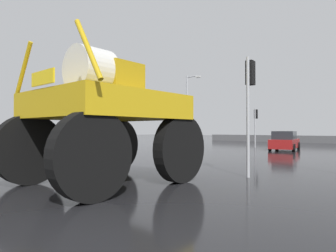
# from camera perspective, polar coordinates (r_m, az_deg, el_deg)

# --- Properties ---
(ground_plane) EXTENTS (120.00, 120.00, 0.00)m
(ground_plane) POSITION_cam_1_polar(r_m,az_deg,el_deg) (19.28, 13.73, -5.56)
(ground_plane) COLOR black
(oversize_sprayer) EXTENTS (4.33, 5.39, 4.17)m
(oversize_sprayer) POSITION_cam_1_polar(r_m,az_deg,el_deg) (8.97, -12.13, 2.12)
(oversize_sprayer) COLOR black
(oversize_sprayer) RESTS_ON ground
(sedan_ahead) EXTENTS (2.29, 4.29, 1.52)m
(sedan_ahead) POSITION_cam_1_polar(r_m,az_deg,el_deg) (24.87, 21.90, -2.79)
(sedan_ahead) COLOR maroon
(sedan_ahead) RESTS_ON ground
(traffic_signal_near_left) EXTENTS (0.24, 0.54, 3.71)m
(traffic_signal_near_left) POSITION_cam_1_polar(r_m,az_deg,el_deg) (17.01, -16.87, 2.94)
(traffic_signal_near_left) COLOR #A8AAAF
(traffic_signal_near_left) RESTS_ON ground
(traffic_signal_near_right) EXTENTS (0.24, 0.54, 4.12)m
(traffic_signal_near_right) POSITION_cam_1_polar(r_m,az_deg,el_deg) (10.50, 15.74, 6.85)
(traffic_signal_near_right) COLOR #A8AAAF
(traffic_signal_near_right) RESTS_ON ground
(traffic_signal_far_left) EXTENTS (0.24, 0.55, 3.59)m
(traffic_signal_far_left) POSITION_cam_1_polar(r_m,az_deg,el_deg) (27.79, 16.83, 1.33)
(traffic_signal_far_left) COLOR #A8AAAF
(traffic_signal_far_left) RESTS_ON ground
(streetlight_far_left) EXTENTS (1.67, 0.24, 7.15)m
(streetlight_far_left) POSITION_cam_1_polar(r_m,az_deg,el_deg) (29.73, 3.97, 3.82)
(streetlight_far_left) COLOR #A8AAAF
(streetlight_far_left) RESTS_ON ground
(bare_tree_left) EXTENTS (3.09, 3.09, 5.96)m
(bare_tree_left) POSITION_cam_1_polar(r_m,az_deg,el_deg) (25.12, -11.90, 6.09)
(bare_tree_left) COLOR #473828
(bare_tree_left) RESTS_ON ground
(roadside_barrier) EXTENTS (29.06, 0.24, 0.90)m
(roadside_barrier) POSITION_cam_1_polar(r_m,az_deg,el_deg) (40.12, 27.04, -2.35)
(roadside_barrier) COLOR #59595B
(roadside_barrier) RESTS_ON ground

